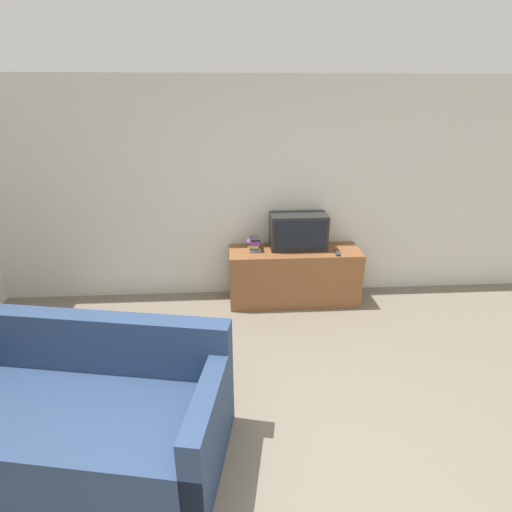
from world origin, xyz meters
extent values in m
cube|color=silver|center=(0.00, 3.03, 1.30)|extent=(9.00, 0.06, 2.60)
cube|color=brown|center=(0.59, 2.73, 0.33)|extent=(1.56, 0.51, 0.67)
cube|color=black|center=(0.63, 2.81, 0.88)|extent=(0.67, 0.33, 0.42)
cube|color=black|center=(0.63, 2.64, 0.88)|extent=(0.59, 0.01, 0.34)
cube|color=navy|center=(-1.28, 0.54, 0.23)|extent=(2.22, 1.32, 0.45)
cube|color=navy|center=(-1.21, 0.93, 0.68)|extent=(2.07, 0.54, 0.45)
cube|color=navy|center=(-0.33, 0.36, 0.35)|extent=(0.31, 0.96, 0.70)
cube|color=silver|center=(0.10, 2.77, 0.68)|extent=(0.14, 0.18, 0.03)
cube|color=#23478E|center=(0.11, 2.76, 0.71)|extent=(0.14, 0.20, 0.03)
cube|color=gold|center=(0.10, 2.78, 0.73)|extent=(0.15, 0.23, 0.02)
cube|color=#7A3884|center=(0.11, 2.78, 0.76)|extent=(0.14, 0.21, 0.03)
cube|color=#7A3884|center=(0.09, 2.76, 0.79)|extent=(0.17, 0.19, 0.02)
cube|color=black|center=(0.11, 2.76, 0.81)|extent=(0.12, 0.16, 0.03)
cube|color=#2D2D2D|center=(1.06, 2.58, 0.68)|extent=(0.06, 0.16, 0.02)
camera|label=1|loc=(-0.16, -1.65, 2.39)|focal=28.00mm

